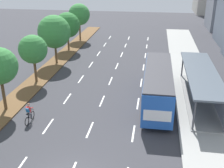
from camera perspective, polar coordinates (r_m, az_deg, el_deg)
The scene contains 12 objects.
median_strip at distance 36.93m, azimuth -12.29°, elevation 3.43°, with size 2.60×52.00×0.12m, color brown.
sidewalk_right at distance 34.86m, azimuth 15.81°, elevation 1.92°, with size 4.50×52.00×0.15m, color #9E9E99.
lane_divider_left at distance 32.50m, azimuth -6.40°, elevation 1.02°, with size 0.14×44.28×0.01m.
lane_divider_center at distance 31.80m, azimuth -0.30°, elevation 0.66°, with size 0.14×44.28×0.01m.
lane_divider_right at distance 31.48m, azimuth 6.01°, elevation 0.28°, with size 0.14×44.28×0.01m.
bus_shelter at distance 27.80m, azimuth 18.22°, elevation 0.22°, with size 2.90×12.67×2.86m.
bus at distance 26.31m, azimuth 9.40°, elevation 0.30°, with size 2.54×11.29×3.37m.
cyclist at distance 24.20m, azimuth -16.64°, elevation -5.86°, with size 0.46×1.82×1.71m.
median_tree_third at distance 31.28m, azimuth -15.91°, elevation 6.84°, with size 3.10×3.10×5.30m.
median_tree_fourth at distance 37.10m, azimuth -11.77°, elevation 10.44°, with size 4.24×4.24×6.34m.
median_tree_fifth at distance 43.45m, azimuth -9.15°, elevation 11.83°, with size 3.80×3.80×5.69m.
median_tree_farthest at distance 49.61m, azimuth -6.75°, elevation 13.96°, with size 3.69×3.69×6.20m.
Camera 1 is at (4.70, -12.42, 12.05)m, focal length 44.57 mm.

